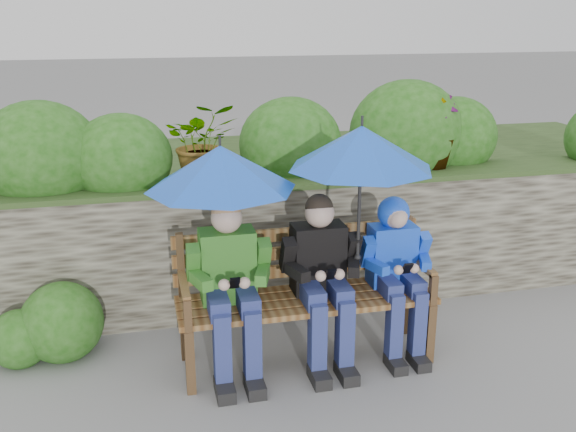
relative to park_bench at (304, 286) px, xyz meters
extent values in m
plane|color=gray|center=(-0.07, 0.04, -0.50)|extent=(60.00, 60.00, 0.00)
cube|color=#343026|center=(-0.07, 0.79, 0.00)|extent=(8.00, 0.40, 1.00)
cube|color=#263B18|center=(-0.07, 0.79, 0.51)|extent=(8.00, 0.42, 0.04)
cube|color=#263B18|center=(-0.07, 1.99, -0.02)|extent=(8.00, 2.00, 0.96)
ellipsoid|color=#194C0E|center=(-1.67, 0.98, 0.76)|extent=(0.86, 0.69, 0.77)
ellipsoid|color=#194C0E|center=(-1.12, 0.92, 0.72)|extent=(0.73, 0.58, 0.65)
ellipsoid|color=#194C0E|center=(0.16, 1.05, 0.74)|extent=(0.81, 0.65, 0.73)
ellipsoid|color=#194C0E|center=(1.15, 1.08, 0.78)|extent=(0.95, 0.76, 0.85)
ellipsoid|color=#194C0E|center=(1.60, 1.13, 0.72)|extent=(0.74, 0.59, 0.67)
sphere|color=pink|center=(-1.60, 0.89, 0.65)|extent=(0.14, 0.14, 0.14)
sphere|color=pink|center=(0.33, 0.89, 0.65)|extent=(0.14, 0.14, 0.14)
imported|color=#194C0E|center=(-0.54, 0.89, 0.82)|extent=(0.52, 0.45, 0.58)
imported|color=#194C0E|center=(1.30, 0.89, 0.83)|extent=(0.34, 0.34, 0.60)
sphere|color=#194C0E|center=(-1.58, 0.39, -0.27)|extent=(0.55, 0.55, 0.55)
sphere|color=#194C0E|center=(-1.85, 0.34, -0.34)|extent=(0.40, 0.40, 0.40)
cube|color=#47321D|center=(-0.78, -0.29, -0.29)|extent=(0.06, 0.06, 0.42)
cube|color=#47321D|center=(-0.78, 0.13, -0.29)|extent=(0.06, 0.06, 0.42)
cube|color=#47321D|center=(0.78, -0.29, -0.29)|extent=(0.06, 0.06, 0.42)
cube|color=#47321D|center=(0.78, 0.13, -0.29)|extent=(0.06, 0.06, 0.42)
cube|color=brown|center=(0.00, -0.26, -0.07)|extent=(1.68, 0.09, 0.04)
cube|color=brown|center=(0.00, -0.13, -0.07)|extent=(1.68, 0.09, 0.04)
cube|color=brown|center=(0.00, -0.01, -0.07)|extent=(1.68, 0.09, 0.04)
cube|color=brown|center=(0.00, 0.11, -0.07)|extent=(1.68, 0.09, 0.04)
cube|color=#47321D|center=(-0.78, 0.15, 0.15)|extent=(0.05, 0.05, 0.47)
cube|color=brown|center=(-0.78, -0.08, 0.12)|extent=(0.05, 0.44, 0.04)
cube|color=#47321D|center=(-0.78, -0.29, 0.02)|extent=(0.05, 0.05, 0.20)
cube|color=#47321D|center=(0.78, 0.15, 0.15)|extent=(0.05, 0.05, 0.47)
cube|color=brown|center=(0.78, -0.08, 0.12)|extent=(0.05, 0.44, 0.04)
cube|color=#47321D|center=(0.78, -0.29, 0.02)|extent=(0.05, 0.05, 0.20)
cube|color=brown|center=(0.00, 0.16, 0.06)|extent=(1.68, 0.03, 0.08)
cube|color=brown|center=(0.00, 0.16, 0.19)|extent=(1.68, 0.03, 0.08)
cube|color=brown|center=(0.00, 0.16, 0.32)|extent=(1.68, 0.03, 0.08)
cube|color=#216216|center=(-0.50, 0.02, 0.19)|extent=(0.35, 0.20, 0.47)
sphere|color=tan|center=(-0.50, 0.00, 0.51)|extent=(0.19, 0.19, 0.19)
sphere|color=#9F764F|center=(-0.50, 0.01, 0.54)|extent=(0.18, 0.18, 0.18)
cube|color=navy|center=(-0.59, -0.14, 0.01)|extent=(0.12, 0.33, 0.12)
cube|color=navy|center=(-0.59, -0.30, -0.24)|extent=(0.10, 0.11, 0.52)
cube|color=black|center=(-0.59, -0.37, -0.46)|extent=(0.11, 0.22, 0.08)
cube|color=navy|center=(-0.40, -0.14, 0.01)|extent=(0.12, 0.33, 0.12)
cube|color=navy|center=(-0.40, -0.30, -0.24)|extent=(0.10, 0.11, 0.52)
cube|color=black|center=(-0.40, -0.37, -0.46)|extent=(0.11, 0.22, 0.08)
cube|color=#216216|center=(-0.72, -0.03, 0.25)|extent=(0.08, 0.19, 0.26)
cube|color=#216216|center=(-0.69, -0.16, 0.18)|extent=(0.13, 0.22, 0.07)
sphere|color=tan|center=(-0.56, -0.25, 0.18)|extent=(0.07, 0.07, 0.07)
cube|color=#216216|center=(-0.28, -0.03, 0.25)|extent=(0.08, 0.19, 0.26)
cube|color=#216216|center=(-0.31, -0.16, 0.18)|extent=(0.13, 0.22, 0.07)
sphere|color=tan|center=(-0.43, -0.25, 0.18)|extent=(0.07, 0.07, 0.07)
cube|color=black|center=(-0.50, -0.26, 0.19)|extent=(0.06, 0.07, 0.09)
cube|color=black|center=(0.10, 0.02, 0.18)|extent=(0.34, 0.20, 0.46)
sphere|color=tan|center=(0.10, 0.00, 0.50)|extent=(0.19, 0.19, 0.19)
sphere|color=black|center=(0.10, 0.01, 0.53)|extent=(0.18, 0.18, 0.18)
cube|color=navy|center=(0.01, -0.14, 0.01)|extent=(0.12, 0.32, 0.12)
cube|color=navy|center=(0.01, -0.30, -0.24)|extent=(0.10, 0.11, 0.52)
cube|color=black|center=(0.01, -0.36, -0.46)|extent=(0.11, 0.22, 0.08)
cube|color=navy|center=(0.19, -0.14, 0.01)|extent=(0.12, 0.32, 0.12)
cube|color=navy|center=(0.19, -0.30, -0.24)|extent=(0.10, 0.11, 0.52)
cube|color=black|center=(0.19, -0.36, -0.46)|extent=(0.11, 0.22, 0.08)
cube|color=black|center=(-0.11, -0.03, 0.24)|extent=(0.08, 0.18, 0.26)
cube|color=black|center=(-0.08, -0.16, 0.17)|extent=(0.13, 0.21, 0.07)
sphere|color=tan|center=(0.04, -0.25, 0.17)|extent=(0.07, 0.07, 0.07)
cube|color=black|center=(0.31, -0.03, 0.24)|extent=(0.08, 0.18, 0.26)
cube|color=black|center=(0.28, -0.16, 0.17)|extent=(0.13, 0.21, 0.07)
sphere|color=tan|center=(0.16, -0.25, 0.17)|extent=(0.07, 0.07, 0.07)
cube|color=black|center=(0.10, -0.26, 0.18)|extent=(0.06, 0.07, 0.09)
cube|color=#1128C4|center=(0.62, 0.02, 0.16)|extent=(0.31, 0.18, 0.41)
sphere|color=tan|center=(0.62, 0.00, 0.45)|extent=(0.17, 0.17, 0.17)
sphere|color=#1128C4|center=(0.62, 0.03, 0.46)|extent=(0.21, 0.21, 0.21)
sphere|color=tan|center=(0.62, -0.04, 0.44)|extent=(0.13, 0.13, 0.13)
cube|color=navy|center=(0.54, -0.12, 0.01)|extent=(0.11, 0.29, 0.11)
cube|color=navy|center=(0.54, -0.27, -0.25)|extent=(0.09, 0.10, 0.51)
cube|color=black|center=(0.54, -0.32, -0.47)|extent=(0.10, 0.20, 0.07)
cube|color=navy|center=(0.70, -0.12, 0.01)|extent=(0.11, 0.29, 0.11)
cube|color=navy|center=(0.70, -0.27, -0.25)|extent=(0.09, 0.10, 0.51)
cube|color=black|center=(0.70, -0.32, -0.47)|extent=(0.10, 0.20, 0.07)
cube|color=#1128C4|center=(0.42, -0.02, 0.21)|extent=(0.07, 0.17, 0.23)
cube|color=#1128C4|center=(0.45, -0.14, 0.15)|extent=(0.12, 0.19, 0.06)
sphere|color=tan|center=(0.56, -0.22, 0.15)|extent=(0.06, 0.06, 0.06)
cube|color=#1128C4|center=(0.81, -0.02, 0.21)|extent=(0.07, 0.17, 0.23)
cube|color=#1128C4|center=(0.78, -0.14, 0.15)|extent=(0.12, 0.19, 0.06)
sphere|color=tan|center=(0.67, -0.22, 0.15)|extent=(0.06, 0.06, 0.06)
cube|color=black|center=(0.62, -0.23, 0.16)|extent=(0.06, 0.07, 0.09)
cone|color=blue|center=(-0.52, -0.01, 0.83)|extent=(0.92, 0.92, 0.27)
cylinder|color=black|center=(-0.52, -0.01, 1.00)|extent=(0.02, 0.02, 0.06)
cylinder|color=black|center=(-0.52, -0.01, 0.51)|extent=(0.02, 0.02, 0.64)
sphere|color=black|center=(-0.52, -0.01, 0.19)|extent=(0.04, 0.04, 0.04)
cone|color=blue|center=(0.33, -0.10, 0.93)|extent=(0.91, 0.91, 0.27)
cylinder|color=black|center=(0.33, -0.10, 1.10)|extent=(0.02, 0.02, 0.06)
cylinder|color=black|center=(0.33, -0.10, 0.57)|extent=(0.02, 0.02, 0.72)
sphere|color=black|center=(0.33, -0.10, 0.21)|extent=(0.04, 0.04, 0.04)
camera|label=1|loc=(-1.00, -3.74, 1.72)|focal=40.00mm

